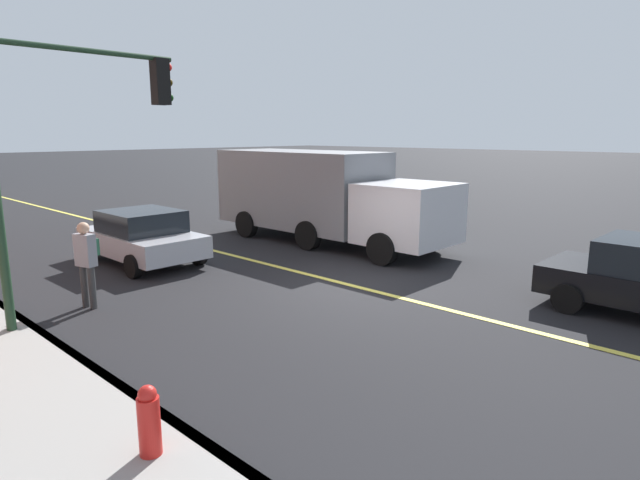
% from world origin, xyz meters
% --- Properties ---
extents(ground, '(200.00, 200.00, 0.00)m').
position_xyz_m(ground, '(0.00, 0.00, 0.00)').
color(ground, black).
extents(curb_edge, '(80.00, 0.16, 0.15)m').
position_xyz_m(curb_edge, '(0.00, 6.26, 0.07)').
color(curb_edge, slate).
rests_on(curb_edge, ground).
extents(lane_stripe_center, '(80.00, 0.16, 0.01)m').
position_xyz_m(lane_stripe_center, '(0.00, 0.00, 0.01)').
color(lane_stripe_center, '#D8CC4C').
rests_on(lane_stripe_center, ground).
extents(car_silver, '(3.92, 2.11, 1.47)m').
position_xyz_m(car_silver, '(5.54, 2.25, 0.75)').
color(car_silver, '#A8AAB2').
rests_on(car_silver, ground).
extents(truck_gray, '(8.48, 2.64, 2.94)m').
position_xyz_m(truck_gray, '(3.98, -3.28, 1.58)').
color(truck_gray, silver).
rests_on(truck_gray, ground).
extents(pedestrian_with_backpack, '(0.47, 0.44, 1.78)m').
position_xyz_m(pedestrian_with_backpack, '(2.81, 4.90, 1.05)').
color(pedestrian_with_backpack, '#383838').
rests_on(pedestrian_with_backpack, ground).
extents(traffic_light_mast, '(0.28, 3.52, 5.29)m').
position_xyz_m(traffic_light_mast, '(2.14, 5.22, 3.62)').
color(traffic_light_mast, '#1E3823').
rests_on(traffic_light_mast, ground).
extents(fire_hydrant, '(0.24, 0.24, 0.94)m').
position_xyz_m(fire_hydrant, '(-2.98, 6.78, 0.47)').
color(fire_hydrant, red).
rests_on(fire_hydrant, ground).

